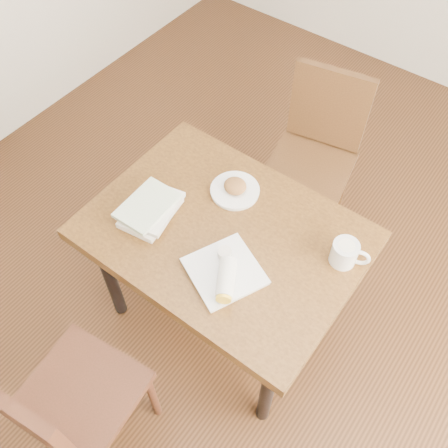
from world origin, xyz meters
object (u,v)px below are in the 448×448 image
Objects in this scene: coffee_mug at (346,253)px; plate_scone at (235,189)px; table at (224,243)px; chair_far at (317,147)px; chair_near at (61,407)px; book_stack at (151,209)px; plate_burrito at (225,274)px.

plate_scone is at bearing 176.98° from coffee_mug.
table is 0.85m from chair_far.
coffee_mug is at bearing -3.02° from plate_scone.
chair_far reaches higher than table.
table is at bearing -66.02° from plate_scone.
book_stack is (-0.20, 0.76, 0.23)m from chair_near.
book_stack is at bearing 104.98° from chair_near.
chair_near and chair_far have the same top height.
chair_far reaches higher than plate_scone.
chair_near is 1.09m from plate_scone.
table is 0.24m from plate_scone.
chair_far is 1.05m from plate_burrito.
plate_scone is (0.00, 1.07, 0.22)m from chair_near.
chair_near is at bearing -117.91° from coffee_mug.
coffee_mug reaches higher than plate_scone.
coffee_mug is at bearing -54.54° from chair_far.
chair_near is at bearing -107.71° from plate_burrito.
plate_scone is 0.55m from coffee_mug.
chair_far is at bearing 91.47° from table.
chair_far reaches higher than plate_burrito.
book_stack is at bearing -159.81° from coffee_mug.
table is 3.87× the size of book_stack.
chair_near reaches higher than book_stack.
plate_scone is 0.75× the size of book_stack.
book_stack is (-0.27, -0.95, 0.23)m from chair_far.
coffee_mug reaches higher than book_stack.
plate_scone is at bearing 113.98° from table.
chair_far is 4.45× the size of plate_scone.
chair_near reaches higher than plate_scone.
plate_burrito is 0.43m from book_stack.
chair_far is at bearing 84.22° from plate_scone.
book_stack reaches higher than table.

